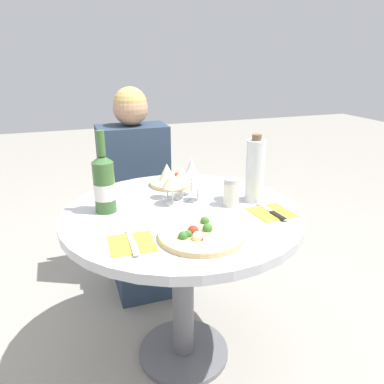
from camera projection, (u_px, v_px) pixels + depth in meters
ground_plane at (184, 353)px, 1.77m from camera, size 12.00×12.00×0.00m
dining_table at (183, 240)px, 1.56m from camera, size 0.97×0.97×0.73m
chair_behind_diner at (134, 209)px, 2.35m from camera, size 0.36×0.36×0.86m
seated_diner at (138, 201)px, 2.19m from camera, size 0.39×0.47×1.16m
pizza_large at (201, 235)px, 1.28m from camera, size 0.30×0.30×0.05m
pizza_small_far at (173, 182)px, 1.81m from camera, size 0.22×0.22×0.05m
wine_bottle at (104, 183)px, 1.47m from camera, size 0.09×0.09×0.33m
tall_carafe at (255, 171)px, 1.57m from camera, size 0.08×0.08×0.29m
sugar_shaker at (231, 192)px, 1.55m from camera, size 0.07×0.07×0.12m
wine_glass_center at (182, 175)px, 1.59m from camera, size 0.08×0.08×0.14m
wine_glass_back_right at (191, 168)px, 1.64m from camera, size 0.07×0.07×0.17m
wine_glass_front_left at (172, 180)px, 1.54m from camera, size 0.08×0.08×0.14m
wine_glass_front_right at (198, 180)px, 1.58m from camera, size 0.07×0.07×0.13m
wine_glass_back_left at (167, 172)px, 1.61m from camera, size 0.07×0.07×0.16m
place_setting_left at (132, 243)px, 1.24m from camera, size 0.16×0.19×0.01m
place_setting_right at (272, 212)px, 1.49m from camera, size 0.16×0.19×0.01m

